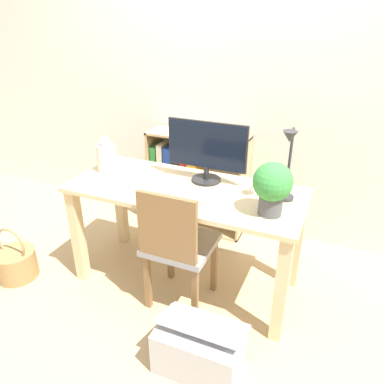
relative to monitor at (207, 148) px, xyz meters
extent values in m
plane|color=tan|center=(-0.08, -0.16, -0.95)|extent=(10.00, 10.00, 0.00)
cube|color=silver|center=(-0.08, 0.75, 0.35)|extent=(8.00, 0.05, 2.60)
cube|color=#D8BC8C|center=(-0.08, -0.16, -0.24)|extent=(1.49, 0.64, 0.03)
cube|color=#D8BC8C|center=(-0.77, -0.42, -0.60)|extent=(0.07, 0.07, 0.69)
cube|color=#D8BC8C|center=(0.61, -0.42, -0.60)|extent=(0.07, 0.07, 0.69)
cube|color=#D8BC8C|center=(-0.77, 0.11, -0.60)|extent=(0.07, 0.07, 0.69)
cube|color=#D8BC8C|center=(0.61, 0.11, -0.60)|extent=(0.07, 0.07, 0.69)
cylinder|color=#232326|center=(0.00, 0.00, -0.22)|extent=(0.19, 0.19, 0.02)
cylinder|color=#232326|center=(0.00, 0.00, -0.16)|extent=(0.04, 0.04, 0.09)
cube|color=#232326|center=(0.00, 0.00, 0.02)|extent=(0.53, 0.02, 0.31)
cube|color=black|center=(0.00, 0.00, 0.02)|extent=(0.50, 0.03, 0.28)
cube|color=#B2B2B7|center=(-0.01, -0.25, -0.22)|extent=(0.39, 0.12, 0.02)
cylinder|color=silver|center=(-0.69, -0.12, -0.13)|extent=(0.13, 0.13, 0.19)
sphere|color=silver|center=(-0.69, -0.12, -0.01)|extent=(0.07, 0.07, 0.07)
cylinder|color=#2D2D33|center=(0.53, -0.06, -0.21)|extent=(0.10, 0.10, 0.02)
cylinder|color=#2D2D33|center=(0.53, -0.06, 0.00)|extent=(0.02, 0.02, 0.41)
cylinder|color=#2D2D33|center=(0.53, -0.11, 0.21)|extent=(0.01, 0.10, 0.01)
cone|color=#2D2D33|center=(0.53, -0.16, 0.19)|extent=(0.08, 0.08, 0.06)
cylinder|color=#4C4C51|center=(0.48, -0.27, -0.17)|extent=(0.13, 0.13, 0.11)
sphere|color=#388C3D|center=(0.48, -0.27, -0.03)|extent=(0.21, 0.21, 0.21)
cube|color=gray|center=(-0.03, -0.33, -0.52)|extent=(0.40, 0.40, 0.04)
cube|color=brown|center=(-0.03, -0.52, -0.30)|extent=(0.36, 0.03, 0.40)
cube|color=brown|center=(-0.19, -0.49, -0.75)|extent=(0.04, 0.04, 0.41)
cube|color=brown|center=(0.13, -0.49, -0.75)|extent=(0.04, 0.04, 0.41)
cube|color=brown|center=(-0.19, -0.17, -0.75)|extent=(0.04, 0.04, 0.41)
cube|color=brown|center=(0.13, -0.17, -0.75)|extent=(0.04, 0.04, 0.41)
cube|color=tan|center=(-0.71, 0.58, -0.53)|extent=(0.02, 0.28, 0.84)
cube|color=tan|center=(0.10, 0.58, -0.53)|extent=(0.02, 0.28, 0.84)
cube|color=tan|center=(-0.30, 0.58, -0.94)|extent=(0.83, 0.28, 0.02)
cube|color=tan|center=(-0.30, 0.58, -0.12)|extent=(0.83, 0.28, 0.02)
cube|color=tan|center=(-0.30, 0.58, -0.53)|extent=(0.79, 0.28, 0.02)
cube|color=orange|center=(-0.66, 0.58, -0.76)|extent=(0.05, 0.24, 0.34)
cube|color=orange|center=(-0.59, 0.58, -0.78)|extent=(0.07, 0.24, 0.29)
cube|color=black|center=(-0.52, 0.58, -0.76)|extent=(0.06, 0.24, 0.33)
cube|color=black|center=(-0.47, 0.58, -0.75)|extent=(0.04, 0.24, 0.35)
cube|color=#2D7F38|center=(-0.42, 0.58, -0.79)|extent=(0.04, 0.24, 0.29)
cube|color=#2D7F38|center=(-0.66, 0.58, -0.38)|extent=(0.05, 0.24, 0.28)
cube|color=beige|center=(-0.60, 0.58, -0.37)|extent=(0.05, 0.24, 0.31)
cube|color=navy|center=(-0.53, 0.58, -0.37)|extent=(0.07, 0.24, 0.29)
cube|color=black|center=(-0.45, 0.58, -0.38)|extent=(0.06, 0.24, 0.28)
cube|color=red|center=(-0.39, 0.58, -0.37)|extent=(0.05, 0.24, 0.30)
cube|color=orange|center=(-0.32, 0.58, -0.34)|extent=(0.07, 0.24, 0.35)
cylinder|color=#997547|center=(-1.21, -0.60, -0.85)|extent=(0.28, 0.28, 0.20)
torus|color=#997547|center=(-1.21, -0.60, -0.67)|extent=(0.24, 0.02, 0.24)
cube|color=#B2B2B7|center=(0.28, -0.79, -0.82)|extent=(0.44, 0.27, 0.26)
cube|color=#B2B2B7|center=(0.28, -0.74, -0.68)|extent=(0.45, 0.26, 0.11)
camera|label=1|loc=(0.80, -2.09, 0.79)|focal=35.00mm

